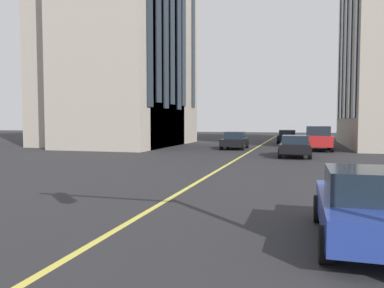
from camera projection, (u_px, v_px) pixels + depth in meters
lane_centre_line at (227, 165)px, 19.69m from camera, size 80.00×0.16×0.01m
car_black_parked_b at (287, 136)px, 39.20m from camera, size 4.40×1.95×1.37m
car_black_mid at (295, 146)px, 24.07m from camera, size 4.40×1.95×1.37m
car_black_oncoming at (235, 140)px, 30.95m from camera, size 3.90×1.89×1.40m
car_blue_parked_a at (371, 206)px, 6.93m from camera, size 3.90×1.89×1.40m
car_red_trailing at (318, 138)px, 29.32m from camera, size 4.70×2.14×1.88m
building_left_near at (122, 9)px, 33.00m from camera, size 10.76×8.17×23.99m
building_left_far at (120, 5)px, 36.64m from camera, size 13.60×11.84×26.92m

